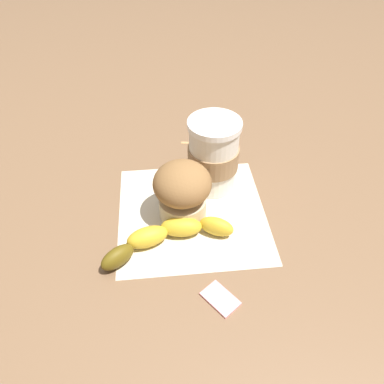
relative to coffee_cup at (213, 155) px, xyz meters
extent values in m
plane|color=brown|center=(0.06, -0.05, -0.07)|extent=(3.00, 3.00, 0.00)
cube|color=beige|center=(0.06, -0.05, -0.07)|extent=(0.27, 0.27, 0.00)
cylinder|color=silver|center=(0.00, 0.00, 0.00)|extent=(0.08, 0.08, 0.12)
cylinder|color=white|center=(0.00, 0.00, 0.06)|extent=(0.09, 0.09, 0.01)
cylinder|color=#997551|center=(0.00, 0.00, 0.00)|extent=(0.09, 0.09, 0.04)
cylinder|color=beige|center=(0.06, -0.07, -0.05)|extent=(0.08, 0.08, 0.04)
ellipsoid|color=olive|center=(0.06, -0.07, 0.00)|extent=(0.09, 0.09, 0.07)
ellipsoid|color=gold|center=(0.12, -0.03, -0.05)|extent=(0.05, 0.06, 0.03)
ellipsoid|color=gold|center=(0.11, -0.08, -0.05)|extent=(0.05, 0.07, 0.03)
ellipsoid|color=gold|center=(0.11, -0.13, -0.05)|extent=(0.04, 0.07, 0.03)
ellipsoid|color=brown|center=(0.14, -0.18, -0.05)|extent=(0.05, 0.06, 0.03)
cube|color=pink|center=(0.23, -0.05, -0.06)|extent=(0.06, 0.05, 0.01)
cube|color=tan|center=(-0.12, 0.02, -0.07)|extent=(0.04, 0.11, 0.00)
camera|label=1|loc=(0.49, -0.15, 0.39)|focal=35.00mm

